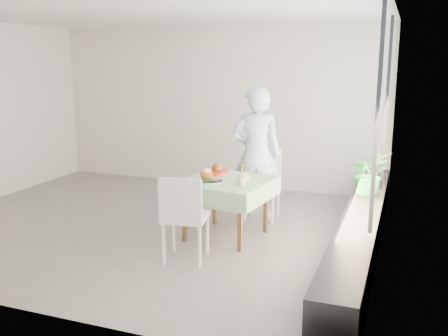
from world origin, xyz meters
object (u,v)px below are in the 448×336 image
at_px(cafe_table, 226,202).
at_px(chair_near, 185,235).
at_px(chair_far, 261,199).
at_px(juice_cup_orange, 246,177).
at_px(diner, 256,155).
at_px(main_dish, 208,177).
at_px(potted_plant, 368,173).

bearing_deg(cafe_table, chair_near, -99.80).
bearing_deg(chair_far, juice_cup_orange, -88.29).
height_order(chair_far, diner, diner).
bearing_deg(main_dish, chair_near, -88.49).
xyz_separation_m(cafe_table, potted_plant, (1.64, 0.82, 0.32)).
height_order(cafe_table, diner, diner).
bearing_deg(potted_plant, juice_cup_orange, -149.98).
bearing_deg(cafe_table, potted_plant, 26.51).
bearing_deg(cafe_table, chair_far, 74.80).
height_order(cafe_table, main_dish, main_dish).
bearing_deg(juice_cup_orange, main_dish, -156.43).
bearing_deg(chair_near, chair_far, 77.59).
height_order(chair_far, main_dish, chair_far).
relative_size(chair_near, potted_plant, 1.75).
height_order(chair_near, potted_plant, potted_plant).
bearing_deg(chair_far, cafe_table, -105.20).
relative_size(diner, juice_cup_orange, 7.49).
relative_size(main_dish, juice_cup_orange, 1.32).
distance_m(diner, main_dish, 0.99).
height_order(cafe_table, chair_near, chair_near).
relative_size(cafe_table, chair_near, 1.17).
bearing_deg(chair_near, juice_cup_orange, 66.19).
bearing_deg(diner, juice_cup_orange, 80.73).
relative_size(chair_far, chair_near, 0.99).
bearing_deg(main_dish, juice_cup_orange, 23.57).
bearing_deg(juice_cup_orange, cafe_table, -176.86).
height_order(main_dish, juice_cup_orange, juice_cup_orange).
distance_m(diner, potted_plant, 1.50).
height_order(diner, juice_cup_orange, diner).
relative_size(diner, potted_plant, 3.31).
bearing_deg(main_dish, chair_far, 68.15).
height_order(chair_far, chair_near, chair_near).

